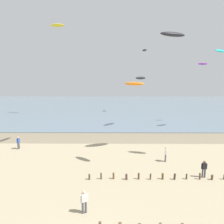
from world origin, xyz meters
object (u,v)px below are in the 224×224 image
Objects in this scene: kite_aloft_1 at (57,25)px; kite_aloft_9 at (141,78)px; kite_aloft_5 at (144,50)px; person_nearest_camera at (166,154)px; kite_aloft_8 at (173,34)px; kite_aloft_0 at (220,51)px; kite_aloft_6 at (134,84)px; person_right_flank at (84,201)px; person_far_down_beach at (18,142)px; kite_aloft_4 at (203,64)px; person_by_waterline at (204,168)px.

kite_aloft_1 is 25.11m from kite_aloft_9.
kite_aloft_5 reaches higher than kite_aloft_9.
kite_aloft_8 reaches higher than person_nearest_camera.
kite_aloft_1 reaches higher than kite_aloft_9.
kite_aloft_0 is 20.51m from kite_aloft_5.
kite_aloft_6 is (-16.72, -16.25, -5.34)m from kite_aloft_0.
kite_aloft_9 is (-13.72, 1.53, -4.77)m from kite_aloft_0.
kite_aloft_6 reaches higher than person_nearest_camera.
kite_aloft_0 is (20.92, 24.41, 13.32)m from person_right_flank.
person_far_down_beach is 0.50× the size of kite_aloft_8.
person_right_flank is 0.74× the size of kite_aloft_6.
person_far_down_beach is 24.12m from kite_aloft_8.
person_nearest_camera is 0.65× the size of kite_aloft_5.
kite_aloft_6 is 0.72× the size of kite_aloft_9.
kite_aloft_1 is at bearing 127.76° from kite_aloft_0.
kite_aloft_5 reaches higher than kite_aloft_4.
kite_aloft_8 reaches higher than person_right_flank.
kite_aloft_9 is at bearing 99.81° from person_by_waterline.
kite_aloft_0 is 0.74× the size of kite_aloft_8.
kite_aloft_8 reaches higher than kite_aloft_0.
kite_aloft_0 is at bearing 49.94° from person_nearest_camera.
kite_aloft_9 is at bearing 116.04° from kite_aloft_6.
kite_aloft_0 reaches higher than kite_aloft_6.
person_by_waterline is 25.40m from kite_aloft_0.
kite_aloft_1 is 1.44× the size of kite_aloft_6.
kite_aloft_1 reaches higher than person_by_waterline.
kite_aloft_5 is at bearing 53.87° from person_far_down_beach.
person_right_flank is at bearing -160.44° from kite_aloft_0.
person_by_waterline is 0.74× the size of kite_aloft_6.
kite_aloft_1 reaches higher than kite_aloft_5.
person_far_down_beach is 0.53× the size of kite_aloft_9.
kite_aloft_0 is 0.79× the size of kite_aloft_9.
kite_aloft_5 is (10.08, 41.67, 15.65)m from person_right_flank.
person_right_flank is 45.64m from kite_aloft_5.
kite_aloft_9 is (-1.89, 13.67, -5.12)m from kite_aloft_8.
kite_aloft_0 is 0.97× the size of kite_aloft_5.
person_far_down_beach is at bearing 167.89° from person_nearest_camera.
kite_aloft_4 is 0.58× the size of kite_aloft_8.
kite_aloft_8 is (1.05, 3.18, 13.67)m from person_nearest_camera.
kite_aloft_4 is at bearing -148.39° from kite_aloft_5.
kite_aloft_1 is at bearing 124.26° from person_by_waterline.
kite_aloft_9 is (17.96, 12.82, 8.55)m from person_far_down_beach.
person_right_flank is 0.51× the size of kite_aloft_1.
person_right_flank is at bearing -153.70° from person_by_waterline.
kite_aloft_4 is 13.91m from kite_aloft_9.
kite_aloft_4 is (20.30, 29.64, 11.40)m from person_right_flank.
person_nearest_camera is 19.23m from person_far_down_beach.
kite_aloft_5 reaches higher than person_far_down_beach.
kite_aloft_5 is 17.49m from kite_aloft_9.
person_by_waterline is 0.53× the size of kite_aloft_9.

